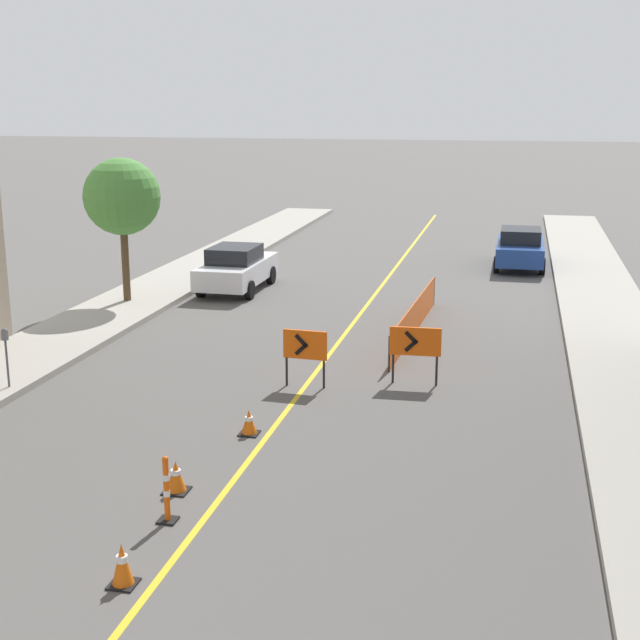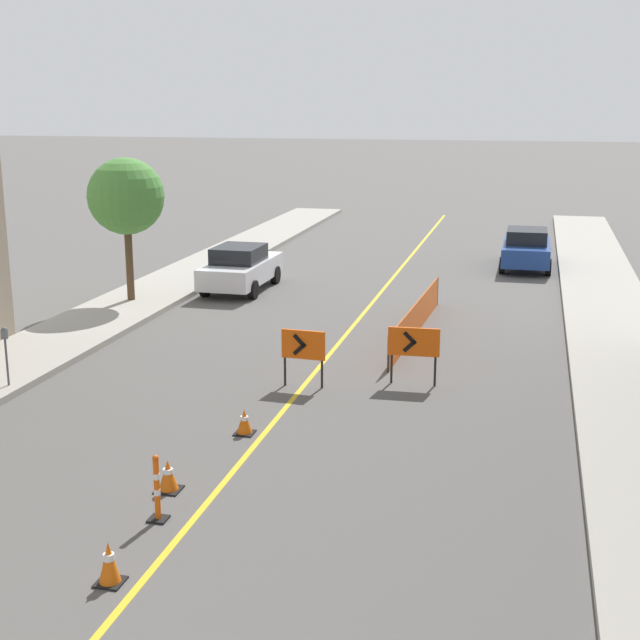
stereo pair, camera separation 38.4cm
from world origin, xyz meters
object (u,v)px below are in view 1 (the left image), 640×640
traffic_cone_fifth (176,477)px  delineator_post_rear (167,494)px  arrow_barricade_secondary (415,344)px  parked_car_curb_near (236,268)px  street_tree_left_near (122,197)px  parked_car_curb_mid (520,248)px  traffic_cone_farthest (249,422)px  arrow_barricade_primary (305,347)px  traffic_cone_fourth (122,565)px  parking_meter_far_curb (6,346)px

traffic_cone_fifth → delineator_post_rear: delineator_post_rear is taller
delineator_post_rear → arrow_barricade_secondary: arrow_barricade_secondary is taller
traffic_cone_fifth → parked_car_curb_near: bearing=104.1°
parked_car_curb_near → street_tree_left_near: street_tree_left_near is taller
delineator_post_rear → parked_car_curb_mid: (5.35, 23.64, 0.33)m
traffic_cone_farthest → parked_car_curb_near: 13.91m
arrow_barricade_primary → traffic_cone_fourth: bearing=-88.8°
traffic_cone_farthest → delineator_post_rear: bearing=-92.3°
traffic_cone_fifth → parking_meter_far_curb: (-5.63, 4.06, 0.87)m
delineator_post_rear → arrow_barricade_secondary: bearing=69.1°
traffic_cone_farthest → arrow_barricade_primary: (0.39, 3.19, 0.71)m
arrow_barricade_secondary → parking_meter_far_curb: (-8.91, -2.74, 0.16)m
traffic_cone_farthest → parking_meter_far_curb: (-6.06, 1.21, 0.89)m
parking_meter_far_curb → street_tree_left_near: 9.32m
arrow_barricade_secondary → parked_car_curb_mid: parked_car_curb_mid is taller
traffic_cone_fourth → street_tree_left_near: (-7.19, 16.00, 3.20)m
parked_car_curb_near → traffic_cone_fourth: bearing=-76.3°
parked_car_curb_mid → parking_meter_far_curb: bearing=-121.2°
arrow_barricade_secondary → traffic_cone_fifth: bearing=-118.1°
traffic_cone_farthest → parking_meter_far_curb: 6.24m
traffic_cone_farthest → parked_car_curb_near: bearing=108.7°
delineator_post_rear → arrow_barricade_primary: (0.54, 7.11, 0.48)m
traffic_cone_farthest → traffic_cone_fourth: bearing=-90.3°
parked_car_curb_mid → arrow_barricade_primary: bearing=-106.1°
traffic_cone_fourth → parked_car_curb_near: size_ratio=0.15×
arrow_barricade_primary → arrow_barricade_secondary: bearing=21.2°
traffic_cone_fifth → traffic_cone_farthest: traffic_cone_fifth is taller
parking_meter_far_curb → parked_car_curb_near: bearing=82.4°
traffic_cone_fourth → delineator_post_rear: (-0.12, 1.93, 0.16)m
traffic_cone_fifth → parked_car_curb_mid: (5.62, 22.57, 0.52)m
traffic_cone_fourth → parked_car_curb_mid: bearing=78.5°
traffic_cone_fourth → arrow_barricade_secondary: 10.24m
arrow_barricade_primary → street_tree_left_near: street_tree_left_near is taller
traffic_cone_fifth → delineator_post_rear: size_ratio=0.50×
traffic_cone_fourth → parked_car_curb_near: (-4.43, 19.01, 0.49)m
street_tree_left_near → parked_car_curb_near: bearing=47.5°
delineator_post_rear → parked_car_curb_mid: bearing=77.3°
arrow_barricade_secondary → parking_meter_far_curb: parking_meter_far_curb is taller
parked_car_curb_near → parking_meter_far_curb: bearing=-97.0°
delineator_post_rear → parked_car_curb_near: size_ratio=0.26×
traffic_cone_fifth → delineator_post_rear: bearing=-75.7°
traffic_cone_fifth → parking_meter_far_curb: size_ratio=0.41×
traffic_cone_fifth → arrow_barricade_primary: (0.82, 6.04, 0.68)m
parked_car_curb_mid → delineator_post_rear: bearing=-102.7°
arrow_barricade_primary → parking_meter_far_curb: size_ratio=0.99×
traffic_cone_fifth → parked_car_curb_mid: size_ratio=0.13×
arrow_barricade_primary → parked_car_curb_near: (-4.85, 9.97, -0.16)m
parked_car_curb_near → street_tree_left_near: bearing=-131.9°
delineator_post_rear → traffic_cone_fourth: bearing=-86.3°
traffic_cone_farthest → street_tree_left_near: bearing=125.4°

